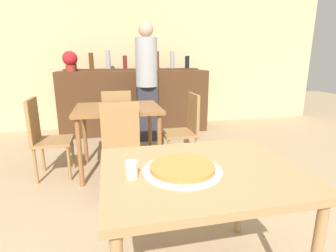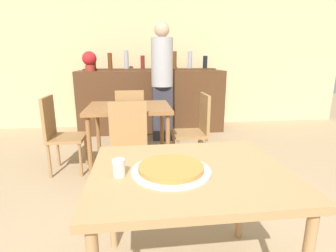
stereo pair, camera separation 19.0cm
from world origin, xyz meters
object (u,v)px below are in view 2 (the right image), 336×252
object	(u,v)px
cheese_shaker	(119,168)
pizza_tray	(171,169)
chair_far_side_front	(128,143)
potted_plant	(90,60)
chair_far_side_left	(59,131)
chair_far_side_back	(130,118)
person_standing	(162,78)
chair_far_side_right	(196,126)

from	to	relation	value
cheese_shaker	pizza_tray	bearing A→B (deg)	3.83
chair_far_side_front	potted_plant	world-z (taller)	potted_plant
chair_far_side_front	chair_far_side_left	xyz separation A→B (m)	(-0.82, 0.56, 0.00)
cheese_shaker	chair_far_side_back	bearing A→B (deg)	89.86
pizza_tray	cheese_shaker	distance (m)	0.27
cheese_shaker	person_standing	xyz separation A→B (m)	(0.51, 2.94, 0.23)
pizza_tray	cheese_shaker	size ratio (longest dim) A/B	4.70
chair_far_side_back	potted_plant	distance (m)	1.51
chair_far_side_front	person_standing	size ratio (longest dim) A/B	0.49
chair_far_side_right	chair_far_side_back	bearing A→B (deg)	-124.45
chair_far_side_right	person_standing	bearing A→B (deg)	-164.68
chair_far_side_front	person_standing	distance (m)	1.84
chair_far_side_front	cheese_shaker	size ratio (longest dim) A/B	10.18
chair_far_side_front	chair_far_side_right	bearing A→B (deg)	34.45
chair_far_side_right	person_standing	size ratio (longest dim) A/B	0.49
chair_far_side_back	chair_far_side_left	distance (m)	0.99
chair_far_side_front	pizza_tray	world-z (taller)	chair_far_side_front
chair_far_side_front	cheese_shaker	distance (m)	1.28
chair_far_side_right	chair_far_side_front	bearing A→B (deg)	-55.55
chair_far_side_front	chair_far_side_back	world-z (taller)	same
chair_far_side_back	potted_plant	xyz separation A→B (m)	(-0.68, 1.10, 0.78)
chair_far_side_back	pizza_tray	bearing A→B (deg)	96.33
chair_far_side_back	person_standing	distance (m)	0.92
chair_far_side_right	person_standing	xyz separation A→B (m)	(-0.31, 1.13, 0.51)
chair_far_side_left	potted_plant	bearing A→B (deg)	-4.58
chair_far_side_back	chair_far_side_right	bearing A→B (deg)	145.55
potted_plant	chair_far_side_left	bearing A→B (deg)	-94.58
chair_far_side_front	potted_plant	bearing A→B (deg)	107.09
chair_far_side_right	chair_far_side_left	bearing A→B (deg)	-90.00
chair_far_side_front	chair_far_side_right	distance (m)	0.99
pizza_tray	potted_plant	size ratio (longest dim) A/B	1.28
pizza_tray	cheese_shaker	world-z (taller)	cheese_shaker
chair_far_side_front	person_standing	world-z (taller)	person_standing
pizza_tray	person_standing	distance (m)	2.95
chair_far_side_left	person_standing	xyz separation A→B (m)	(1.32, 1.13, 0.51)
chair_far_side_front	cheese_shaker	xyz separation A→B (m)	(-0.01, -1.25, 0.28)
chair_far_side_back	person_standing	size ratio (longest dim) A/B	0.49
cheese_shaker	potted_plant	world-z (taller)	potted_plant
potted_plant	cheese_shaker	bearing A→B (deg)	-78.98
chair_far_side_front	chair_far_side_left	world-z (taller)	same
chair_far_side_back	pizza_tray	size ratio (longest dim) A/B	2.16
chair_far_side_back	cheese_shaker	distance (m)	2.39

